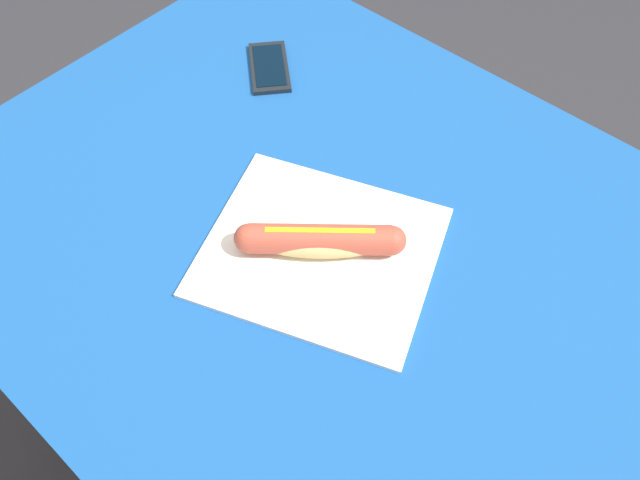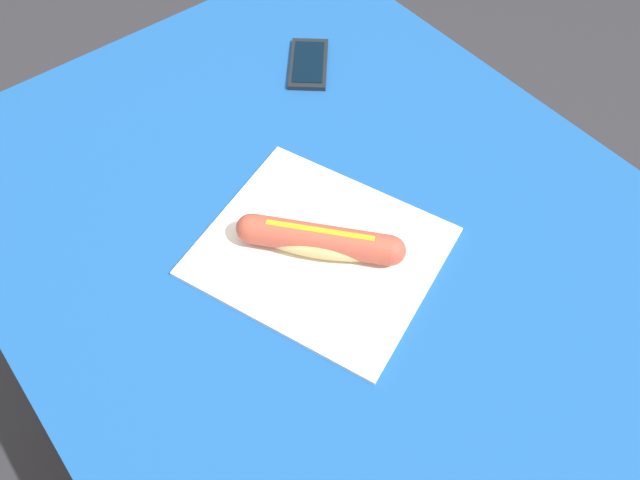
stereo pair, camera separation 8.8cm
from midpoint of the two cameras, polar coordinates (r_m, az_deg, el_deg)
name	(u,v)px [view 2 (the right image)]	position (r m, az deg, el deg)	size (l,w,h in m)	color
ground_plane	(334,428)	(1.61, 2.86, -16.50)	(6.00, 6.00, 0.00)	#2D2D33
dining_table	(341,292)	(1.02, 4.33, -4.85)	(1.22, 0.89, 0.78)	brown
paper_wrapper	(320,251)	(0.90, 2.79, -1.19)	(0.32, 0.27, 0.01)	white
hot_dog	(320,240)	(0.88, 2.85, -0.22)	(0.19, 0.17, 0.05)	#E5BC75
cell_phone	(309,64)	(1.17, 1.19, 15.30)	(0.14, 0.13, 0.01)	black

